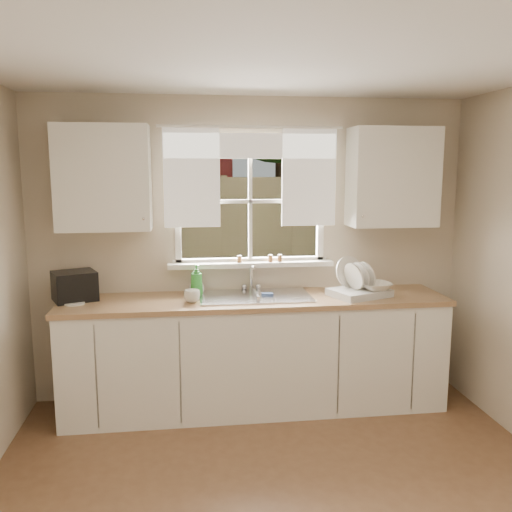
{
  "coord_description": "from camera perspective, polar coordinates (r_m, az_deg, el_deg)",
  "views": [
    {
      "loc": [
        -0.54,
        -2.46,
        1.93
      ],
      "look_at": [
        0.0,
        1.65,
        1.25
      ],
      "focal_mm": 38.0,
      "sensor_mm": 36.0,
      "label": 1
    }
  ],
  "objects": [
    {
      "name": "room_walls",
      "position": [
        2.55,
        5.1,
        -6.45
      ],
      "size": [
        3.62,
        4.02,
        2.5
      ],
      "color": "beige",
      "rests_on": "ground"
    },
    {
      "name": "ceiling",
      "position": [
        2.58,
        5.19,
        22.07
      ],
      "size": [
        3.6,
        4.0,
        0.02
      ],
      "primitive_type": "cube",
      "color": "silver",
      "rests_on": "room_walls"
    },
    {
      "name": "window",
      "position": [
        4.51,
        -0.59,
        3.67
      ],
      "size": [
        1.38,
        0.16,
        1.06
      ],
      "color": "white",
      "rests_on": "room_walls"
    },
    {
      "name": "curtains",
      "position": [
        4.44,
        -0.51,
        9.36
      ],
      "size": [
        1.5,
        0.03,
        0.81
      ],
      "color": "white",
      "rests_on": "room_walls"
    },
    {
      "name": "base_cabinets",
      "position": [
        4.43,
        -0.05,
        -10.39
      ],
      "size": [
        3.0,
        0.62,
        0.87
      ],
      "primitive_type": "cube",
      "color": "white",
      "rests_on": "ground"
    },
    {
      "name": "countertop",
      "position": [
        4.3,
        -0.05,
        -4.67
      ],
      "size": [
        3.04,
        0.65,
        0.04
      ],
      "primitive_type": "cube",
      "color": "#A27A51",
      "rests_on": "base_cabinets"
    },
    {
      "name": "upper_cabinet_left",
      "position": [
        4.33,
        -15.75,
        7.91
      ],
      "size": [
        0.7,
        0.33,
        0.8
      ],
      "primitive_type": "cube",
      "color": "white",
      "rests_on": "room_walls"
    },
    {
      "name": "upper_cabinet_right",
      "position": [
        4.61,
        14.17,
        8.04
      ],
      "size": [
        0.7,
        0.33,
        0.8
      ],
      "primitive_type": "cube",
      "color": "white",
      "rests_on": "room_walls"
    },
    {
      "name": "wall_outlet",
      "position": [
        4.74,
        10.06,
        -1.16
      ],
      "size": [
        0.08,
        0.01,
        0.12
      ],
      "primitive_type": "cube",
      "color": "beige",
      "rests_on": "room_walls"
    },
    {
      "name": "sill_jars",
      "position": [
        4.51,
        0.78,
        -0.26
      ],
      "size": [
        0.38,
        0.04,
        0.06
      ],
      "color": "brown",
      "rests_on": "window"
    },
    {
      "name": "backyard",
      "position": [
        11.04,
        -1.71,
        17.25
      ],
      "size": [
        20.0,
        10.0,
        6.13
      ],
      "color": "#335421",
      "rests_on": "ground"
    },
    {
      "name": "sink",
      "position": [
        4.34,
        -0.11,
        -5.24
      ],
      "size": [
        0.88,
        0.52,
        0.4
      ],
      "color": "#B7B7BC",
      "rests_on": "countertop"
    },
    {
      "name": "dish_rack",
      "position": [
        4.42,
        10.75,
        -3.31
      ],
      "size": [
        0.53,
        0.47,
        0.31
      ],
      "color": "silver",
      "rests_on": "countertop"
    },
    {
      "name": "bowl",
      "position": [
        4.41,
        12.48,
        -3.11
      ],
      "size": [
        0.28,
        0.28,
        0.06
      ],
      "primitive_type": "imported",
      "rotation": [
        0.0,
        0.0,
        0.17
      ],
      "color": "white",
      "rests_on": "dish_rack"
    },
    {
      "name": "soap_bottle_a",
      "position": [
        4.33,
        -6.28,
        -2.58
      ],
      "size": [
        0.13,
        0.13,
        0.26
      ],
      "primitive_type": "imported",
      "rotation": [
        0.0,
        0.0,
        0.36
      ],
      "color": "#2D892F",
      "rests_on": "countertop"
    },
    {
      "name": "soap_bottle_b",
      "position": [
        4.43,
        -6.3,
        -2.94
      ],
      "size": [
        0.09,
        0.09,
        0.17
      ],
      "primitive_type": "imported",
      "rotation": [
        0.0,
        0.0,
        0.19
      ],
      "color": "#313FB9",
      "rests_on": "countertop"
    },
    {
      "name": "soap_bottle_c",
      "position": [
        4.4,
        -6.28,
        -3.07
      ],
      "size": [
        0.14,
        0.14,
        0.16
      ],
      "primitive_type": "imported",
      "rotation": [
        0.0,
        0.0,
        -0.13
      ],
      "color": "#EEE8C4",
      "rests_on": "countertop"
    },
    {
      "name": "saucer",
      "position": [
        4.32,
        -18.58,
        -4.74
      ],
      "size": [
        0.15,
        0.15,
        0.01
      ],
      "primitive_type": "cylinder",
      "color": "silver",
      "rests_on": "countertop"
    },
    {
      "name": "cup",
      "position": [
        4.17,
        -6.75,
        -4.23
      ],
      "size": [
        0.16,
        0.16,
        0.1
      ],
      "primitive_type": "imported",
      "rotation": [
        0.0,
        0.0,
        -0.37
      ],
      "color": "beige",
      "rests_on": "countertop"
    },
    {
      "name": "black_appliance",
      "position": [
        4.42,
        -18.56,
        -3.0
      ],
      "size": [
        0.39,
        0.37,
        0.23
      ],
      "primitive_type": "cube",
      "rotation": [
        0.0,
        0.0,
        0.39
      ],
      "color": "black",
      "rests_on": "countertop"
    }
  ]
}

